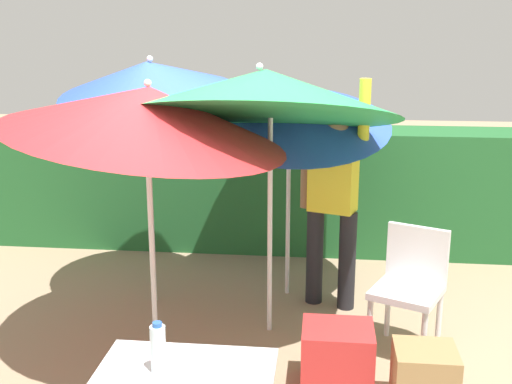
% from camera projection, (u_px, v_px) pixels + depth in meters
% --- Properties ---
extents(ground_plane, '(24.00, 24.00, 0.00)m').
position_uv_depth(ground_plane, '(251.00, 350.00, 4.55)').
color(ground_plane, '#9E8466').
extents(hedge_row, '(8.00, 0.70, 1.25)m').
position_uv_depth(hedge_row, '(277.00, 188.00, 6.59)').
color(hedge_row, '#23602D').
rests_on(hedge_row, ground_plane).
extents(umbrella_rainbow, '(1.42, 1.44, 2.13)m').
position_uv_depth(umbrella_rainbow, '(148.00, 78.00, 4.91)').
color(umbrella_rainbow, silver).
rests_on(umbrella_rainbow, ground_plane).
extents(umbrella_orange, '(1.93, 1.95, 2.20)m').
position_uv_depth(umbrella_orange, '(265.00, 93.00, 4.41)').
color(umbrella_orange, silver).
rests_on(umbrella_orange, ground_plane).
extents(umbrella_yellow, '(1.62, 1.61, 2.01)m').
position_uv_depth(umbrella_yellow, '(294.00, 107.00, 5.12)').
color(umbrella_yellow, silver).
rests_on(umbrella_yellow, ground_plane).
extents(umbrella_navy, '(1.90, 1.87, 2.03)m').
position_uv_depth(umbrella_navy, '(147.00, 112.00, 4.06)').
color(umbrella_navy, silver).
rests_on(umbrella_navy, ground_plane).
extents(person_vendor, '(0.55, 0.33, 1.88)m').
position_uv_depth(person_vendor, '(333.00, 197.00, 5.07)').
color(person_vendor, black).
rests_on(person_vendor, ground_plane).
extents(chair_plastic, '(0.58, 0.58, 0.89)m').
position_uv_depth(chair_plastic, '(410.00, 282.00, 4.45)').
color(chair_plastic, silver).
rests_on(chair_plastic, ground_plane).
extents(cooler_box, '(0.45, 0.38, 0.42)m').
position_uv_depth(cooler_box, '(337.00, 358.00, 4.02)').
color(cooler_box, red).
rests_on(cooler_box, ground_plane).
extents(crate_cardboard, '(0.37, 0.34, 0.40)m').
position_uv_depth(crate_cardboard, '(424.00, 379.00, 3.80)').
color(crate_cardboard, '#9E7A4C').
rests_on(crate_cardboard, ground_plane).
extents(bottle_water, '(0.07, 0.07, 0.24)m').
position_uv_depth(bottle_water, '(158.00, 348.00, 2.80)').
color(bottle_water, silver).
rests_on(bottle_water, folding_table).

